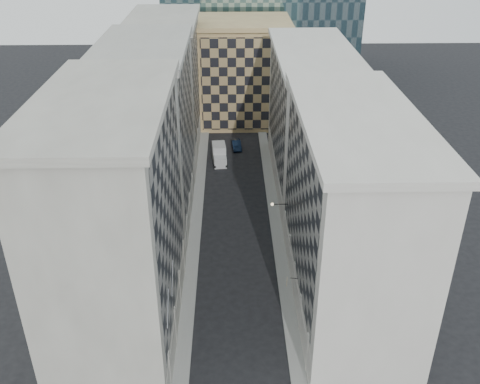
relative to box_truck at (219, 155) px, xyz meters
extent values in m
cube|color=gray|center=(-2.84, -18.81, -1.14)|extent=(1.50, 100.00, 0.15)
cube|color=gray|center=(7.66, -18.81, -1.14)|extent=(1.50, 100.00, 0.15)
cube|color=gray|center=(-8.59, -37.81, 10.29)|extent=(10.00, 22.00, 23.00)
cube|color=gray|center=(-3.71, -37.81, 11.79)|extent=(0.25, 19.36, 18.00)
cube|color=gray|center=(-3.79, -37.81, 0.39)|extent=(0.45, 21.12, 3.20)
cube|color=gray|center=(-8.59, -37.81, 22.14)|extent=(10.80, 22.80, 0.70)
cylinder|color=gray|center=(-3.94, -46.06, 0.99)|extent=(0.90, 0.90, 4.40)
cylinder|color=gray|center=(-3.94, -40.56, 0.99)|extent=(0.90, 0.90, 4.40)
cylinder|color=gray|center=(-3.94, -35.06, 0.99)|extent=(0.90, 0.90, 4.40)
cylinder|color=gray|center=(-3.94, -29.56, 0.99)|extent=(0.90, 0.90, 4.40)
cube|color=#9A978F|center=(-8.59, -15.81, 9.79)|extent=(10.00, 22.00, 22.00)
cube|color=gray|center=(-3.71, -15.81, 11.29)|extent=(0.25, 19.36, 17.00)
cube|color=#9A978F|center=(-3.79, -15.81, 0.39)|extent=(0.45, 21.12, 3.20)
cube|color=#9A978F|center=(-8.59, -15.81, 21.14)|extent=(10.80, 22.80, 0.70)
cylinder|color=#9A978F|center=(-3.94, -24.06, 0.99)|extent=(0.90, 0.90, 4.40)
cylinder|color=#9A978F|center=(-3.94, -18.56, 0.99)|extent=(0.90, 0.90, 4.40)
cylinder|color=#9A978F|center=(-3.94, -13.06, 0.99)|extent=(0.90, 0.90, 4.40)
cylinder|color=#9A978F|center=(-3.94, -7.56, 0.99)|extent=(0.90, 0.90, 4.40)
cube|color=gray|center=(-8.59, 6.19, 9.29)|extent=(10.00, 22.00, 21.00)
cube|color=gray|center=(-3.71, 6.19, 10.79)|extent=(0.25, 19.36, 16.00)
cube|color=gray|center=(-3.79, 6.19, 0.39)|extent=(0.45, 21.12, 3.20)
cube|color=gray|center=(-8.59, 6.19, 20.14)|extent=(10.80, 22.80, 0.70)
cylinder|color=gray|center=(-3.94, -2.06, 0.99)|extent=(0.90, 0.90, 4.40)
cylinder|color=gray|center=(-3.94, 3.44, 0.99)|extent=(0.90, 0.90, 4.40)
cylinder|color=gray|center=(-3.94, 8.94, 0.99)|extent=(0.90, 0.90, 4.40)
cylinder|color=gray|center=(-3.94, 14.44, 0.99)|extent=(0.90, 0.90, 4.40)
cube|color=beige|center=(13.41, -33.81, 8.79)|extent=(10.00, 26.00, 20.00)
cube|color=gray|center=(8.53, -33.81, 10.29)|extent=(0.25, 22.88, 15.00)
cube|color=beige|center=(8.61, -33.81, 0.39)|extent=(0.45, 24.96, 3.20)
cube|color=beige|center=(13.41, -33.81, 19.14)|extent=(10.80, 26.80, 0.70)
cylinder|color=beige|center=(8.76, -44.21, 0.99)|extent=(0.90, 0.90, 4.40)
cylinder|color=beige|center=(8.76, -39.01, 0.99)|extent=(0.90, 0.90, 4.40)
cylinder|color=beige|center=(8.76, -33.81, 0.99)|extent=(0.90, 0.90, 4.40)
cylinder|color=beige|center=(8.76, -28.61, 0.99)|extent=(0.90, 0.90, 4.40)
cylinder|color=beige|center=(8.76, -23.41, 0.99)|extent=(0.90, 0.90, 4.40)
cube|color=beige|center=(13.41, -6.81, 8.29)|extent=(10.00, 28.00, 19.00)
cube|color=gray|center=(8.53, -6.81, 9.79)|extent=(0.25, 24.64, 14.00)
cube|color=beige|center=(8.61, -6.81, 0.39)|extent=(0.45, 26.88, 3.20)
cube|color=beige|center=(13.41, -6.81, 18.14)|extent=(10.80, 28.80, 0.70)
cube|color=tan|center=(4.41, 19.19, 7.79)|extent=(16.00, 14.00, 18.00)
cube|color=tan|center=(4.41, 12.09, 7.79)|extent=(15.20, 0.25, 16.50)
cube|color=tan|center=(4.41, 19.19, 17.19)|extent=(16.80, 14.80, 0.80)
cube|color=#2A2620|center=(2.41, 33.19, 12.79)|extent=(6.00, 6.00, 28.00)
cylinder|color=gray|center=(-3.49, -44.81, 6.79)|extent=(0.10, 2.33, 2.33)
cylinder|color=gray|center=(-3.49, -40.81, 6.79)|extent=(0.10, 2.33, 2.33)
cylinder|color=black|center=(7.51, -24.81, 4.99)|extent=(1.80, 0.08, 0.08)
sphere|color=#FFE5B2|center=(6.61, -24.81, 4.99)|extent=(0.36, 0.36, 0.36)
cube|color=#BDBDBD|center=(0.15, -1.69, -0.40)|extent=(2.17, 2.33, 1.62)
cube|color=#BDBDBD|center=(-0.06, 0.64, 0.18)|extent=(2.35, 3.41, 2.79)
cylinder|color=black|center=(-0.68, -2.49, -0.81)|extent=(0.34, 0.83, 0.81)
cylinder|color=black|center=(1.11, -2.33, -0.81)|extent=(0.34, 0.83, 0.81)
cylinder|color=black|center=(-1.05, 1.63, -0.81)|extent=(0.34, 0.83, 0.81)
cylinder|color=black|center=(0.74, 1.80, -0.81)|extent=(0.34, 0.83, 0.81)
imported|color=#0D1A32|center=(2.84, 5.19, -0.53)|extent=(1.83, 4.26, 1.36)
cylinder|color=black|center=(8.01, -36.19, 2.99)|extent=(0.81, 0.19, 0.06)
cube|color=#C7B291|center=(7.31, -36.19, 2.59)|extent=(0.18, 0.71, 0.71)
camera|label=1|loc=(1.75, -78.73, 36.15)|focal=40.00mm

